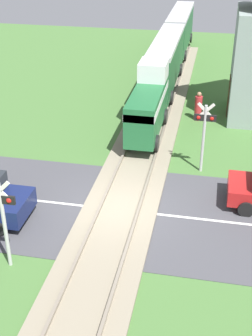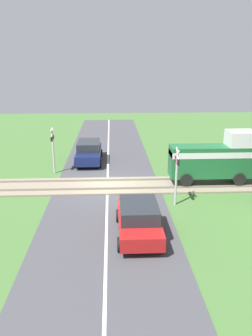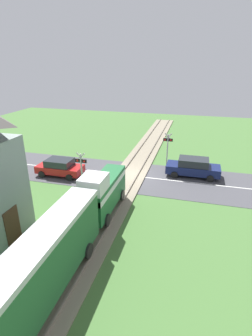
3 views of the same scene
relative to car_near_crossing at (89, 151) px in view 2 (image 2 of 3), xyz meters
name	(u,v)px [view 2 (image 2 of 3)]	position (x,y,z in m)	size (l,w,h in m)	color
ground_plane	(107,187)	(5.31, 1.44, -0.84)	(60.00, 60.00, 0.00)	#426B33
road_surface	(107,187)	(5.31, 1.44, -0.83)	(48.00, 6.40, 0.02)	#424247
track_bed	(107,186)	(5.31, 1.44, -0.77)	(2.80, 48.00, 0.24)	gray
car_near_crossing	(89,151)	(0.00, 0.00, 0.00)	(4.54, 1.96, 1.62)	#141E4C
car_far_side	(139,219)	(11.21, 2.88, -0.06)	(4.00, 1.96, 1.49)	#A81919
crossing_signal_west_approach	(53,145)	(2.52, -2.23, 1.16)	(0.90, 0.18, 3.13)	#B7B7B7
crossing_signal_east_approach	(177,169)	(8.10, 5.11, 1.16)	(0.90, 0.18, 3.13)	#B7B7B7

